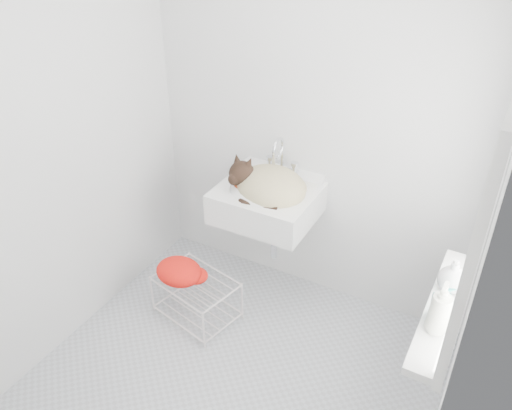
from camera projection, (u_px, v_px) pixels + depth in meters
The scene contains 15 objects.
floor at pixel (235, 377), 3.07m from camera, with size 2.20×2.00×0.02m, color #ABAFB6.
back_wall at pixel (315, 120), 3.15m from camera, with size 2.20×0.02×2.50m, color silver.
right_wall at pixel (480, 268), 1.96m from camera, with size 0.02×2.00×2.50m, color silver.
left_wall at pixel (57, 146), 2.85m from camera, with size 0.02×2.00×2.50m, color silver.
window_glass at pixel (490, 219), 2.06m from camera, with size 0.01×0.80×1.00m, color white.
window_frame at pixel (486, 218), 2.07m from camera, with size 0.04×0.90×1.10m, color white.
windowsill at pixel (445, 309), 2.37m from camera, with size 0.16×0.88×0.04m, color white.
sink at pixel (267, 189), 3.24m from camera, with size 0.61×0.53×0.24m, color white.
faucet at pixel (281, 157), 3.30m from camera, with size 0.22×0.16×0.22m, color silver, non-canonical shape.
cat at pixel (268, 185), 3.20m from camera, with size 0.49×0.41×0.29m.
wire_rack at pixel (197, 297), 3.43m from camera, with size 0.49×0.35×0.30m, color silver.
towel at pixel (179, 276), 3.34m from camera, with size 0.32×0.22×0.13m, color #F12E09.
bottle_a at pixel (435, 330), 2.24m from camera, with size 0.08×0.08×0.22m, color silver.
bottle_b at pixel (439, 319), 2.29m from camera, with size 0.08×0.08×0.18m, color teal.
bottle_c at pixel (449, 289), 2.46m from camera, with size 0.13×0.13×0.17m, color silver.
Camera 1 is at (1.09, -1.75, 2.50)m, focal length 36.61 mm.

